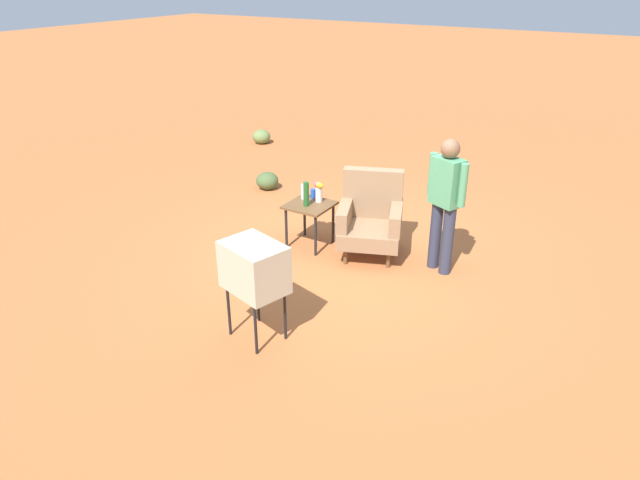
# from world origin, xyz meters

# --- Properties ---
(ground_plane) EXTENTS (60.00, 60.00, 0.00)m
(ground_plane) POSITION_xyz_m (0.00, 0.00, 0.00)
(ground_plane) COLOR #AD6033
(armchair) EXTENTS (0.99, 1.00, 1.06)m
(armchair) POSITION_xyz_m (0.19, 0.13, 0.50)
(armchair) COLOR brown
(armchair) RESTS_ON ground
(side_table) EXTENTS (0.56, 0.56, 0.59)m
(side_table) POSITION_xyz_m (-0.59, -0.08, 0.50)
(side_table) COLOR black
(side_table) RESTS_ON ground
(tv_on_stand) EXTENTS (0.70, 0.59, 1.03)m
(tv_on_stand) POSITION_xyz_m (0.07, -2.13, 0.78)
(tv_on_stand) COLOR black
(tv_on_stand) RESTS_ON ground
(person_standing) EXTENTS (0.53, 0.35, 1.64)m
(person_standing) POSITION_xyz_m (1.13, 0.15, 0.94)
(person_standing) COLOR #2D3347
(person_standing) RESTS_ON ground
(soda_can_blue) EXTENTS (0.07, 0.07, 0.12)m
(soda_can_blue) POSITION_xyz_m (-0.66, 0.13, 0.65)
(soda_can_blue) COLOR blue
(soda_can_blue) RESTS_ON side_table
(bottle_wine_green) EXTENTS (0.07, 0.07, 0.32)m
(bottle_wine_green) POSITION_xyz_m (-0.59, -0.16, 0.75)
(bottle_wine_green) COLOR #1E5623
(bottle_wine_green) RESTS_ON side_table
(bottle_short_clear) EXTENTS (0.06, 0.06, 0.20)m
(bottle_short_clear) POSITION_xyz_m (-0.75, 0.04, 0.69)
(bottle_short_clear) COLOR silver
(bottle_short_clear) RESTS_ON side_table
(flower_vase) EXTENTS (0.15, 0.10, 0.27)m
(flower_vase) POSITION_xyz_m (-0.53, 0.05, 0.73)
(flower_vase) COLOR silver
(flower_vase) RESTS_ON side_table
(shrub_near) EXTENTS (0.37, 0.37, 0.29)m
(shrub_near) POSITION_xyz_m (-2.32, 1.36, 0.14)
(shrub_near) COLOR #475B33
(shrub_near) RESTS_ON ground
(shrub_mid) EXTENTS (0.37, 0.37, 0.29)m
(shrub_mid) POSITION_xyz_m (-4.01, 3.50, 0.14)
(shrub_mid) COLOR olive
(shrub_mid) RESTS_ON ground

